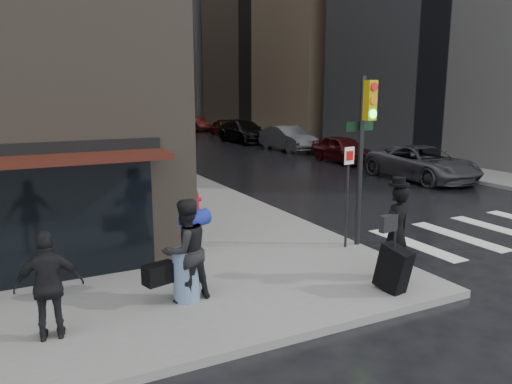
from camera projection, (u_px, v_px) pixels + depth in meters
ground at (323, 280)px, 10.36m from camera, size 140.00×140.00×0.00m
sidewalk_left at (97, 147)px, 33.94m from camera, size 4.00×50.00×0.15m
sidewalk_right at (271, 139)px, 39.92m from camera, size 3.00×50.00×0.15m
bldg_right_far at (244, 28)px, 70.05m from camera, size 22.00×20.00×25.00m
bldg_distant at (74, 11)px, 77.97m from camera, size 40.00×12.00×32.00m
man_overcoat at (395, 238)px, 9.79m from camera, size 1.09×1.19×2.11m
man_jeans at (185, 250)px, 8.86m from camera, size 1.37×0.92×1.87m
man_greycoat at (49, 286)px, 7.49m from camera, size 1.04×0.53×1.70m
traffic_light at (363, 138)px, 11.71m from camera, size 1.01×0.53×4.06m
fire_hydrant at (195, 202)px, 15.52m from camera, size 0.40×0.31×0.70m
parked_car_0 at (422, 163)px, 21.78m from camera, size 2.53×5.40×1.49m
parked_car_1 at (343, 149)px, 27.11m from camera, size 1.72×4.28×1.46m
parked_car_2 at (288, 138)px, 32.37m from camera, size 1.84×4.90×1.60m
parked_car_3 at (244, 132)px, 37.48m from camera, size 2.43×5.69×1.64m
parked_car_4 at (224, 128)px, 43.16m from camera, size 1.65×3.92×1.33m
parked_car_5 at (196, 124)px, 48.25m from camera, size 1.64×4.14×1.34m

